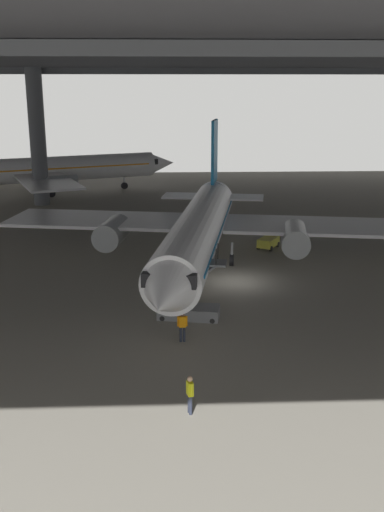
{
  "coord_description": "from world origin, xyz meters",
  "views": [
    {
      "loc": [
        -4.87,
        -39.09,
        13.13
      ],
      "look_at": [
        -3.19,
        -1.69,
        2.39
      ],
      "focal_mm": 41.62,
      "sensor_mm": 36.0,
      "label": 1
    }
  ],
  "objects_px": {
    "crew_worker_near_nose": "(190,392)",
    "airplane_distant": "(60,169)",
    "boarding_stairs": "(190,306)",
    "airplane_main": "(200,229)",
    "baggage_tug": "(268,242)",
    "crew_worker_by_stairs": "(182,325)"
  },
  "relations": [
    {
      "from": "baggage_tug",
      "to": "airplane_distant",
      "type": "bearing_deg",
      "value": 128.38
    },
    {
      "from": "airplane_main",
      "to": "boarding_stairs",
      "type": "bearing_deg",
      "value": -96.85
    },
    {
      "from": "airplane_main",
      "to": "crew_worker_near_nose",
      "type": "xyz_separation_m",
      "value": [
        -1.51,
        -19.62,
        -2.26
      ]
    },
    {
      "from": "airplane_main",
      "to": "crew_worker_by_stairs",
      "type": "distance_m",
      "value": 12.7
    },
    {
      "from": "boarding_stairs",
      "to": "crew_worker_near_nose",
      "type": "distance_m",
      "value": 10.65
    },
    {
      "from": "boarding_stairs",
      "to": "airplane_distant",
      "type": "bearing_deg",
      "value": 108.79
    },
    {
      "from": "crew_worker_by_stairs",
      "to": "airplane_distant",
      "type": "relative_size",
      "value": 0.06
    },
    {
      "from": "airplane_main",
      "to": "crew_worker_by_stairs",
      "type": "xyz_separation_m",
      "value": [
        -1.61,
        -12.38,
        -2.28
      ]
    },
    {
      "from": "boarding_stairs",
      "to": "airplane_distant",
      "type": "height_order",
      "value": "airplane_distant"
    },
    {
      "from": "airplane_main",
      "to": "crew_worker_near_nose",
      "type": "distance_m",
      "value": 19.81
    },
    {
      "from": "crew_worker_near_nose",
      "to": "baggage_tug",
      "type": "height_order",
      "value": "crew_worker_near_nose"
    },
    {
      "from": "crew_worker_by_stairs",
      "to": "baggage_tug",
      "type": "xyz_separation_m",
      "value": [
        7.77,
        18.68,
        -0.43
      ]
    },
    {
      "from": "crew_worker_near_nose",
      "to": "airplane_distant",
      "type": "distance_m",
      "value": 55.33
    },
    {
      "from": "crew_worker_near_nose",
      "to": "airplane_distant",
      "type": "xyz_separation_m",
      "value": [
        -14.14,
        53.45,
        2.16
      ]
    },
    {
      "from": "airplane_main",
      "to": "crew_worker_near_nose",
      "type": "relative_size",
      "value": 18.93
    },
    {
      "from": "boarding_stairs",
      "to": "crew_worker_by_stairs",
      "type": "relative_size",
      "value": 2.64
    },
    {
      "from": "airplane_distant",
      "to": "baggage_tug",
      "type": "height_order",
      "value": "airplane_distant"
    },
    {
      "from": "airplane_main",
      "to": "airplane_distant",
      "type": "relative_size",
      "value": 1.11
    },
    {
      "from": "boarding_stairs",
      "to": "crew_worker_by_stairs",
      "type": "xyz_separation_m",
      "value": [
        -0.53,
        -3.4,
        0.25
      ]
    },
    {
      "from": "crew_worker_near_nose",
      "to": "crew_worker_by_stairs",
      "type": "bearing_deg",
      "value": 90.79
    },
    {
      "from": "airplane_main",
      "to": "baggage_tug",
      "type": "bearing_deg",
      "value": 45.6
    },
    {
      "from": "airplane_main",
      "to": "boarding_stairs",
      "type": "height_order",
      "value": "airplane_main"
    }
  ]
}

